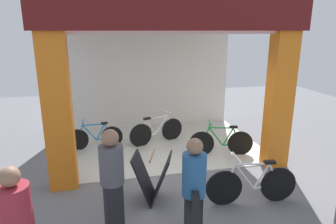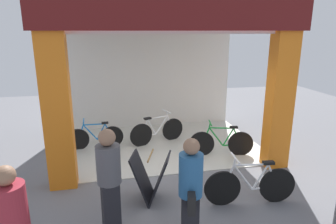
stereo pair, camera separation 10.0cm
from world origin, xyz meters
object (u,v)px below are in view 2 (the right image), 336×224
Objects in this scene: bicycle_parked_0 at (250,185)px; pedestrian_1 at (190,192)px; bicycle_inside_2 at (96,137)px; bicycle_inside_0 at (221,142)px; bicycle_inside_1 at (157,131)px; pedestrian_2 at (109,184)px; sandwich_board_sign at (151,178)px.

bicycle_parked_0 is 1.01× the size of pedestrian_1.
pedestrian_1 reaches higher than bicycle_inside_2.
bicycle_inside_1 is at bearing 140.56° from bicycle_inside_0.
bicycle_inside_1 reaches higher than bicycle_inside_0.
bicycle_inside_0 is at bearing 42.88° from pedestrian_2.
pedestrian_2 is at bearing -169.97° from bicycle_parked_0.
sandwich_board_sign is (-0.59, -2.76, 0.10)m from bicycle_inside_1.
sandwich_board_sign is 1.35m from pedestrian_1.
bicycle_inside_1 is 1.06× the size of bicycle_inside_2.
pedestrian_1 reaches higher than sandwich_board_sign.
bicycle_inside_1 is 3.91m from pedestrian_2.
bicycle_parked_0 is at bearing 30.82° from pedestrian_1.
bicycle_inside_1 is at bearing 70.30° from pedestrian_2.
bicycle_inside_0 is 0.90× the size of pedestrian_2.
sandwich_board_sign is 1.22m from pedestrian_2.
bicycle_parked_0 is 1.61m from pedestrian_1.
pedestrian_1 is at bearing -73.58° from sandwich_board_sign.
pedestrian_2 is (-1.30, -3.64, 0.54)m from bicycle_inside_1.
sandwich_board_sign is at bearing 106.42° from pedestrian_1.
pedestrian_2 reaches higher than pedestrian_1.
pedestrian_2 reaches higher than sandwich_board_sign.
pedestrian_1 is 1.14m from pedestrian_2.
bicycle_inside_0 is 3.32m from pedestrian_1.
bicycle_inside_0 is 2.56m from sandwich_board_sign.
pedestrian_2 is at bearing 161.38° from pedestrian_1.
bicycle_inside_0 is at bearing -20.21° from bicycle_inside_2.
bicycle_inside_2 is at bearing 159.79° from bicycle_inside_0.
bicycle_inside_2 is 4.19m from bicycle_parked_0.
bicycle_parked_0 reaches higher than bicycle_inside_1.
bicycle_parked_0 is 1.82× the size of sandwich_board_sign.
sandwich_board_sign is 0.56× the size of pedestrian_1.
bicycle_inside_2 is at bearing 95.06° from pedestrian_2.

